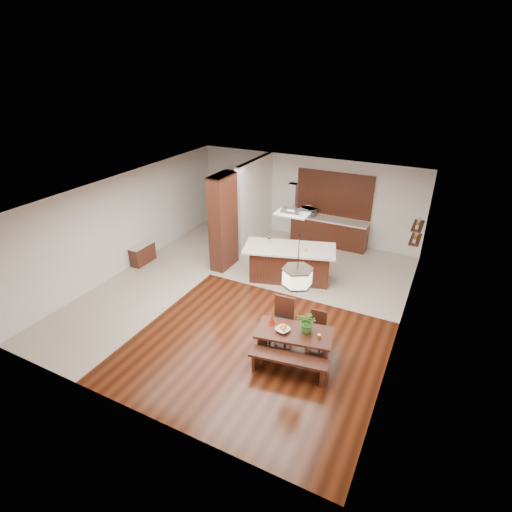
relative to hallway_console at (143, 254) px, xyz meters
The scene contains 25 objects.
room_shell 4.20m from the hallway_console, ahead, with size 9.00×9.04×2.92m.
tile_hallway 1.12m from the hallway_console, 10.68° to the right, with size 2.50×9.00×0.01m, color beige.
tile_kitchen 5.57m from the hallway_console, 24.44° to the left, with size 5.50×4.00×0.01m, color beige.
soffit_band 4.60m from the hallway_console, ahead, with size 8.00×9.00×0.02m, color #3E1B0F.
partition_pier 2.85m from the hallway_console, 22.54° to the left, with size 0.45×1.00×2.90m, color black.
partition_stub 4.09m from the hallway_console, 52.14° to the left, with size 0.18×2.40×2.90m, color silver.
hallway_console is the anchor object (origin of this frame).
hallway_doorway 4.41m from the hallway_console, 75.20° to the left, with size 1.10×0.20×2.10m, color black.
rear_counter 6.26m from the hallway_console, 39.75° to the left, with size 2.60×0.62×0.95m.
kitchen_window 6.58m from the hallway_console, 41.53° to the left, with size 2.60×0.08×1.50m, color brown.
shelf_lower 8.12m from the hallway_console, 17.35° to the left, with size 0.26×0.90×0.04m, color black.
shelf_upper 8.18m from the hallway_console, 17.35° to the left, with size 0.26×0.90×0.04m, color black.
dining_table 6.25m from the hallway_console, 18.54° to the right, with size 1.72×1.08×0.67m.
dining_bench 6.55m from the hallway_console, 22.94° to the right, with size 1.61×0.35×0.45m, color black, non-canonical shape.
dining_chair_left 5.67m from the hallway_console, 16.21° to the right, with size 0.46×0.46×1.05m, color black, non-canonical shape.
dining_chair_right 6.38m from the hallway_console, 12.95° to the right, with size 0.38×0.38×0.85m, color black, non-canonical shape.
pendant_lantern 6.54m from the hallway_console, 18.54° to the right, with size 0.64×0.64×1.31m, color #F6E3BC, non-canonical shape.
foliage_plant 6.47m from the hallway_console, 16.79° to the right, with size 0.44×0.38×0.49m, color #3C7B29.
fruit_bowl 6.08m from the hallway_console, 20.12° to the right, with size 0.30×0.30×0.07m, color beige.
napkin_cone 5.74m from the hallway_console, 19.96° to the right, with size 0.15×0.15×0.24m, color #B5210C.
gold_ornament 6.76m from the hallway_console, 16.97° to the right, with size 0.07×0.07×0.10m, color gold.
kitchen_island 4.68m from the hallway_console, 13.53° to the left, with size 2.77×1.81×1.06m.
range_hood 5.15m from the hallway_console, 13.58° to the left, with size 0.90×0.55×0.87m, color silver, non-canonical shape.
island_cup 5.15m from the hallway_console, 11.63° to the left, with size 0.12×0.12×0.09m, color silver.
microwave 5.71m from the hallway_console, 44.50° to the left, with size 0.50×0.34×0.28m, color silver.
Camera 1 is at (4.46, -8.25, 5.87)m, focal length 28.00 mm.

